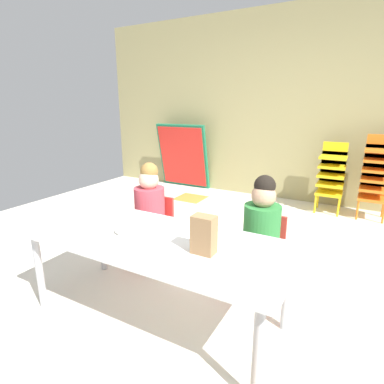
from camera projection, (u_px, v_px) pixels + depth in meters
The scene contains 12 objects.
ground_plane at pixel (226, 275), 2.65m from camera, with size 6.58×5.06×0.02m.
back_wall at pixel (298, 107), 4.41m from camera, with size 6.58×0.10×2.71m, color tan.
craft_table at pixel (155, 244), 1.97m from camera, with size 1.72×0.72×0.59m.
seated_child_near_camera at pixel (150, 205), 2.68m from camera, with size 0.34×0.34×0.92m.
seated_child_middle_seat at pixel (262, 226), 2.22m from camera, with size 0.33×0.33×0.92m.
kid_chair_yellow_stack at pixel (332, 174), 4.07m from camera, with size 0.32×0.30×0.92m.
kid_chair_orange_stack at pixel (376, 173), 3.82m from camera, with size 0.32×0.30×1.04m.
folded_activity_table at pixel (183, 156), 5.31m from camera, with size 0.90×0.29×1.09m.
paper_bag_brown at pixel (204, 235), 1.72m from camera, with size 0.13×0.09×0.22m, color #9E754C.
paper_plate_near_edge at pixel (125, 233), 2.01m from camera, with size 0.18×0.18×0.01m, color white.
paper_plate_center_table at pixel (131, 221), 2.22m from camera, with size 0.18×0.18×0.01m, color white.
donut_powdered_on_plate at pixel (124, 230), 2.00m from camera, with size 0.12×0.12×0.04m, color white.
Camera 1 is at (0.90, -2.20, 1.39)m, focal length 29.08 mm.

